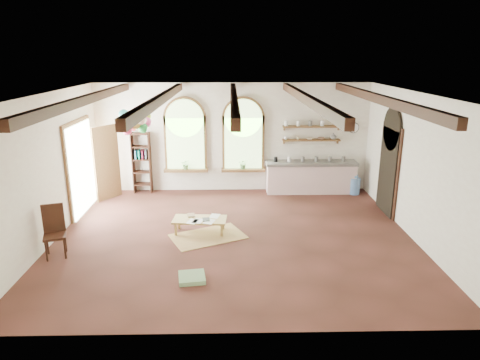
{
  "coord_description": "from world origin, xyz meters",
  "views": [
    {
      "loc": [
        -0.07,
        -8.95,
        4.01
      ],
      "look_at": [
        0.14,
        0.6,
        1.16
      ],
      "focal_mm": 32.0,
      "sensor_mm": 36.0,
      "label": 1
    }
  ],
  "objects_px": {
    "kitchen_counter": "(311,177)",
    "balloon_cluster": "(135,121)",
    "side_chair": "(56,242)",
    "coffee_table": "(200,220)"
  },
  "relations": [
    {
      "from": "coffee_table",
      "to": "balloon_cluster",
      "type": "bearing_deg",
      "value": 134.3
    },
    {
      "from": "kitchen_counter",
      "to": "side_chair",
      "type": "relative_size",
      "value": 2.49
    },
    {
      "from": "balloon_cluster",
      "to": "kitchen_counter",
      "type": "bearing_deg",
      "value": 14.06
    },
    {
      "from": "balloon_cluster",
      "to": "side_chair",
      "type": "bearing_deg",
      "value": -111.69
    },
    {
      "from": "side_chair",
      "to": "balloon_cluster",
      "type": "bearing_deg",
      "value": 68.31
    },
    {
      "from": "kitchen_counter",
      "to": "balloon_cluster",
      "type": "xyz_separation_m",
      "value": [
        -4.82,
        -1.21,
        1.86
      ]
    },
    {
      "from": "side_chair",
      "to": "balloon_cluster",
      "type": "distance_m",
      "value": 3.69
    },
    {
      "from": "kitchen_counter",
      "to": "side_chair",
      "type": "xyz_separation_m",
      "value": [
        -5.96,
        -4.08,
        -0.17
      ]
    },
    {
      "from": "kitchen_counter",
      "to": "side_chair",
      "type": "height_order",
      "value": "side_chair"
    },
    {
      "from": "kitchen_counter",
      "to": "coffee_table",
      "type": "height_order",
      "value": "kitchen_counter"
    }
  ]
}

